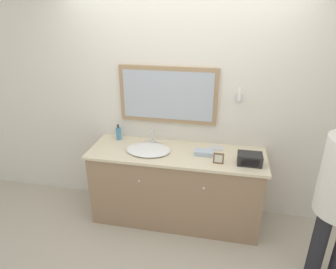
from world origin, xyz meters
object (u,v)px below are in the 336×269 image
at_px(sink_basin, 148,149).
at_px(appliance_box, 250,159).
at_px(soap_bottle, 119,133).
at_px(picture_frame, 219,158).

height_order(sink_basin, appliance_box, sink_basin).
bearing_deg(sink_basin, appliance_box, -4.40).
relative_size(sink_basin, soap_bottle, 2.56).
bearing_deg(picture_frame, appliance_box, 9.62).
relative_size(sink_basin, picture_frame, 4.17).
bearing_deg(sink_basin, picture_frame, -9.96).
distance_m(appliance_box, picture_frame, 0.30).
bearing_deg(picture_frame, soap_bottle, 163.17).
height_order(sink_basin, picture_frame, sink_basin).
height_order(appliance_box, picture_frame, picture_frame).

